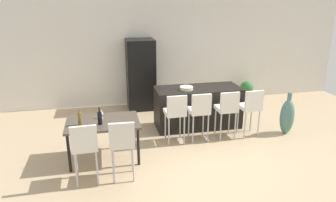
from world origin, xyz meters
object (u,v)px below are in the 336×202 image
(dining_chair_near, at_px, (85,144))
(wine_glass_middle, at_px, (101,112))
(dining_table, at_px, (103,125))
(refrigerator, at_px, (141,75))
(floor_vase, at_px, (287,116))
(bar_chair_middle, at_px, (200,109))
(bar_chair_far, at_px, (251,106))
(dining_chair_far, at_px, (122,141))
(potted_plant, at_px, (247,89))
(bar_chair_left, at_px, (176,111))
(fruit_bowl, at_px, (186,88))
(kitchen_island, at_px, (198,107))
(wine_bottle_left, at_px, (80,119))
(wine_bottle_end, at_px, (100,118))
(bar_chair_right, at_px, (227,107))

(dining_chair_near, height_order, wine_glass_middle, dining_chair_near)
(dining_table, distance_m, refrigerator, 2.85)
(dining_table, height_order, floor_vase, floor_vase)
(bar_chair_middle, xyz_separation_m, dining_chair_near, (-2.23, -1.15, 0.00))
(bar_chair_far, height_order, dining_chair_far, same)
(wine_glass_middle, bearing_deg, dining_chair_near, -106.12)
(dining_chair_near, distance_m, potted_plant, 5.55)
(dining_chair_near, xyz_separation_m, floor_vase, (4.22, 1.12, -0.30))
(bar_chair_left, relative_size, refrigerator, 0.57)
(potted_plant, bearing_deg, fruit_bowl, -144.58)
(refrigerator, bearing_deg, kitchen_island, -53.77)
(bar_chair_left, height_order, wine_bottle_left, bar_chair_left)
(bar_chair_far, height_order, wine_glass_middle, bar_chair_far)
(kitchen_island, distance_m, wine_bottle_left, 2.83)
(bar_chair_far, xyz_separation_m, wine_bottle_left, (-3.45, -0.45, 0.16))
(wine_bottle_end, bearing_deg, fruit_bowl, 31.98)
(dining_table, height_order, dining_chair_far, dining_chair_far)
(bar_chair_middle, bearing_deg, dining_chair_far, -145.18)
(dining_table, bearing_deg, fruit_bowl, 29.64)
(bar_chair_right, height_order, floor_vase, bar_chair_right)
(refrigerator, xyz_separation_m, fruit_bowl, (0.81, -1.59, 0.04))
(wine_bottle_left, bearing_deg, bar_chair_middle, 11.02)
(wine_bottle_end, distance_m, refrigerator, 2.97)
(bar_chair_middle, height_order, wine_glass_middle, bar_chair_middle)
(dining_chair_near, xyz_separation_m, fruit_bowl, (2.13, 1.84, 0.26))
(floor_vase, bearing_deg, refrigerator, 141.36)
(bar_chair_right, relative_size, fruit_bowl, 3.58)
(refrigerator, bearing_deg, bar_chair_right, -56.69)
(potted_plant, bearing_deg, dining_chair_near, -141.84)
(floor_vase, bearing_deg, wine_glass_middle, -177.59)
(dining_chair_near, bearing_deg, wine_bottle_left, 97.48)
(bar_chair_left, height_order, fruit_bowl, bar_chair_left)
(bar_chair_far, xyz_separation_m, fruit_bowl, (-1.22, 0.69, 0.26))
(bar_chair_right, height_order, potted_plant, bar_chair_right)
(dining_chair_near, height_order, refrigerator, refrigerator)
(bar_chair_left, distance_m, bar_chair_middle, 0.51)
(bar_chair_middle, xyz_separation_m, wine_bottle_end, (-1.98, -0.48, 0.16))
(bar_chair_left, bearing_deg, floor_vase, -0.63)
(kitchen_island, bearing_deg, bar_chair_far, -39.96)
(dining_chair_near, xyz_separation_m, refrigerator, (1.32, 3.43, 0.22))
(fruit_bowl, bearing_deg, dining_chair_near, -139.18)
(dining_chair_near, distance_m, fruit_bowl, 2.83)
(dining_table, relative_size, potted_plant, 2.28)
(bar_chair_middle, bearing_deg, bar_chair_right, 0.00)
(bar_chair_right, bearing_deg, wine_glass_middle, -175.66)
(kitchen_island, xyz_separation_m, bar_chair_far, (0.93, -0.78, 0.24))
(bar_chair_left, xyz_separation_m, potted_plant, (2.63, 2.28, -0.37))
(refrigerator, bearing_deg, bar_chair_left, -80.04)
(dining_chair_far, bearing_deg, refrigerator, 77.78)
(bar_chair_middle, bearing_deg, fruit_bowl, 98.06)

